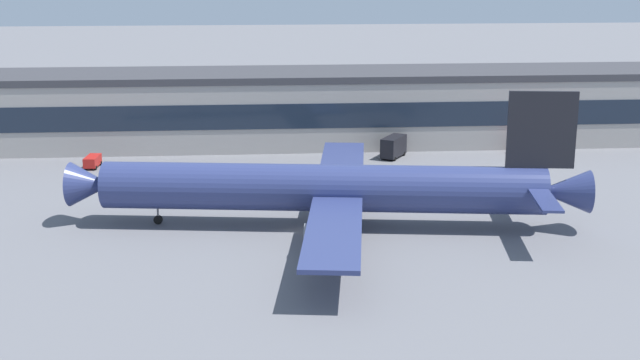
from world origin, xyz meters
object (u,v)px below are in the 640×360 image
object	(u,v)px
airliner	(330,188)
stair_truck	(394,146)
follow_me_car	(93,161)
belt_loader	(528,149)

from	to	relation	value
airliner	stair_truck	size ratio (longest dim) A/B	10.14
follow_me_car	belt_loader	world-z (taller)	belt_loader
follow_me_car	stair_truck	distance (m)	49.04
airliner	follow_me_car	xyz separation A→B (m)	(-35.08, 33.26, -3.94)
stair_truck	belt_loader	xyz separation A→B (m)	(22.71, -0.63, -0.83)
stair_truck	airliner	bearing A→B (deg)	-110.77
follow_me_car	belt_loader	xyz separation A→B (m)	(71.64, 2.61, 0.06)
airliner	belt_loader	distance (m)	51.36
airliner	stair_truck	world-z (taller)	airliner
airliner	stair_truck	bearing A→B (deg)	69.23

